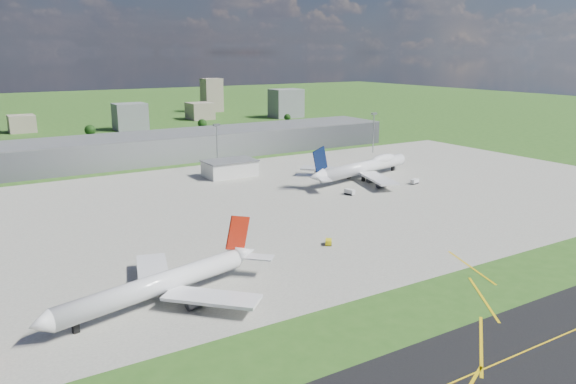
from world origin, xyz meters
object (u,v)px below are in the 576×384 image
van_white_near (350,192)px  van_white_far (415,182)px  airliner_red_twin (163,284)px  airliner_blue_quad (364,167)px  tug_yellow (329,242)px

van_white_near → van_white_far: 40.85m
van_white_near → van_white_far: bearing=-104.1°
van_white_far → airliner_red_twin: bearing=-171.7°
van_white_near → airliner_blue_quad: bearing=-63.7°
airliner_blue_quad → van_white_far: size_ratio=15.40×
van_white_near → van_white_far: (40.85, 0.27, -0.06)m
tug_yellow → van_white_near: (48.44, 50.80, 0.35)m
airliner_blue_quad → van_white_near: 37.21m
tug_yellow → van_white_far: 102.87m
airliner_red_twin → tug_yellow: bearing=177.6°
airliner_blue_quad → airliner_red_twin: bearing=-160.7°
airliner_red_twin → tug_yellow: size_ratio=16.03×
airliner_blue_quad → tug_yellow: airliner_blue_quad is taller
van_white_far → tug_yellow: bearing=-164.9°
airliner_blue_quad → tug_yellow: size_ratio=18.97×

